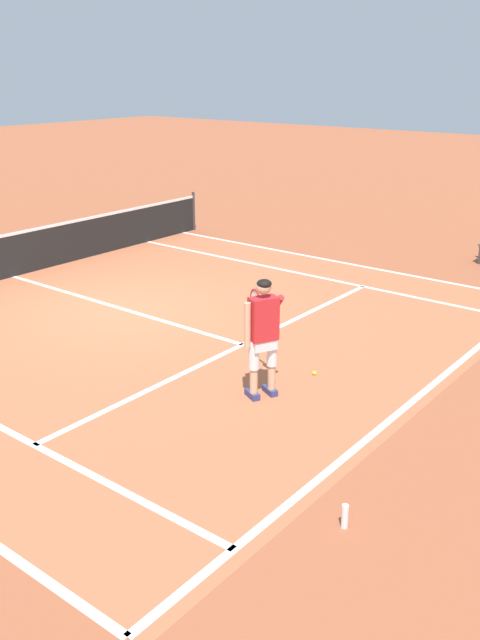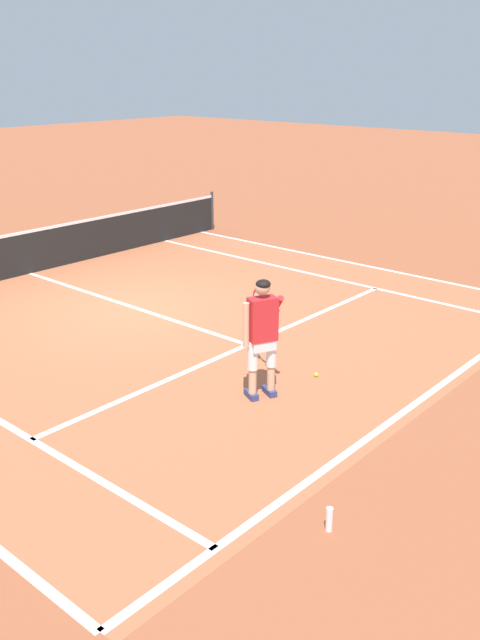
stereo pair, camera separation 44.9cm
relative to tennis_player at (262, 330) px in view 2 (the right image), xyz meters
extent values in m
plane|color=#9E5133|center=(1.31, 4.21, -0.99)|extent=(80.00, 80.00, 0.00)
cube|color=#B2603D|center=(1.31, 3.02, -0.99)|extent=(10.98, 9.92, 0.00)
cube|color=white|center=(1.31, -1.74, -0.99)|extent=(10.98, 0.10, 0.01)
cube|color=white|center=(1.31, 1.38, -0.99)|extent=(8.23, 0.10, 0.01)
cube|color=white|center=(1.31, 4.58, -0.99)|extent=(0.10, 6.40, 0.01)
cube|color=white|center=(5.43, 3.02, -0.99)|extent=(0.10, 9.52, 0.01)
cube|color=white|center=(6.80, 3.02, -0.99)|extent=(0.10, 9.52, 0.01)
cylinder|color=#333338|center=(7.25, 7.78, -0.45)|extent=(0.08, 0.08, 1.07)
cube|color=black|center=(1.31, 7.78, -0.53)|extent=(11.84, 0.02, 0.91)
cube|color=white|center=(1.31, 7.78, -0.05)|extent=(11.84, 0.03, 0.06)
cube|color=navy|center=(-0.13, 0.07, -0.94)|extent=(0.22, 0.30, 0.09)
cube|color=navy|center=(0.12, -0.05, -0.94)|extent=(0.22, 0.30, 0.09)
cylinder|color=tan|center=(-0.15, 0.04, -0.72)|extent=(0.11, 0.11, 0.36)
cylinder|color=silver|center=(-0.15, 0.04, -0.33)|extent=(0.14, 0.14, 0.41)
cylinder|color=tan|center=(0.11, -0.08, -0.72)|extent=(0.11, 0.11, 0.36)
cylinder|color=silver|center=(0.11, -0.08, -0.33)|extent=(0.14, 0.14, 0.41)
cube|color=silver|center=(-0.02, -0.02, -0.17)|extent=(0.39, 0.33, 0.20)
cube|color=red|center=(-0.02, -0.02, 0.17)|extent=(0.44, 0.36, 0.60)
cylinder|color=tan|center=(-0.24, 0.08, 0.12)|extent=(0.09, 0.09, 0.62)
cylinder|color=red|center=(0.26, -0.06, 0.32)|extent=(0.19, 0.28, 0.29)
cylinder|color=tan|center=(0.39, 0.12, 0.18)|extent=(0.20, 0.30, 0.14)
sphere|color=tan|center=(-0.01, -0.01, 0.62)|extent=(0.21, 0.21, 0.21)
ellipsoid|color=black|center=(-0.02, -0.03, 0.67)|extent=(0.27, 0.27, 0.12)
cylinder|color=#232326|center=(0.49, 0.31, 0.15)|extent=(0.11, 0.19, 0.03)
cylinder|color=red|center=(0.56, 0.44, 0.15)|extent=(0.06, 0.10, 0.02)
torus|color=red|center=(0.64, 0.61, 0.15)|extent=(0.15, 0.28, 0.30)
cylinder|color=silver|center=(0.64, 0.61, 0.15)|extent=(0.11, 0.23, 0.25)
sphere|color=#CCE02D|center=(1.04, -0.21, -0.96)|extent=(0.07, 0.07, 0.07)
cylinder|color=white|center=(-1.86, -2.40, -0.86)|extent=(0.07, 0.07, 0.26)
camera|label=1|loc=(-7.00, -5.13, 3.33)|focal=38.57mm
camera|label=2|loc=(-6.72, -5.47, 3.33)|focal=38.57mm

